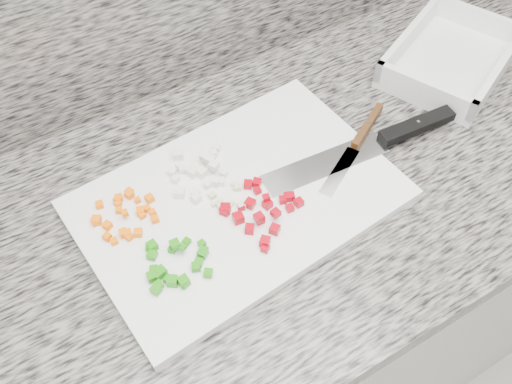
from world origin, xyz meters
TOP-DOWN VIEW (x-y plane):
  - cabinet at (0.00, 1.44)m, footprint 3.92×0.62m
  - countertop at (0.00, 1.44)m, footprint 3.96×0.64m
  - cutting_board at (-0.07, 1.44)m, footprint 0.51×0.36m
  - carrot_pile at (-0.24, 1.49)m, footprint 0.10×0.09m
  - onion_pile at (-0.10, 1.51)m, footprint 0.11×0.11m
  - green_pepper_pile at (-0.21, 1.38)m, footprint 0.10×0.10m
  - red_pepper_pile at (-0.06, 1.39)m, footprint 0.12×0.13m
  - garlic_pile at (-0.08, 1.44)m, footprint 0.06×0.06m
  - chef_knife at (0.20, 1.41)m, footprint 0.36×0.07m
  - paring_knife at (0.17, 1.44)m, footprint 0.20×0.12m
  - tray at (0.44, 1.51)m, footprint 0.32×0.28m

SIDE VIEW (x-z plane):
  - cabinet at x=0.00m, z-range 0.00..0.86m
  - countertop at x=0.00m, z-range 0.86..0.90m
  - cutting_board at x=-0.07m, z-range 0.90..0.92m
  - tray at x=0.44m, z-range 0.89..0.95m
  - garlic_pile at x=-0.08m, z-range 0.92..0.93m
  - carrot_pile at x=-0.24m, z-range 0.91..0.93m
  - chef_knife at x=0.20m, z-range 0.91..0.93m
  - paring_knife at x=0.17m, z-range 0.91..0.93m
  - green_pepper_pile at x=-0.21m, z-range 0.91..0.93m
  - red_pepper_pile at x=-0.06m, z-range 0.91..0.94m
  - onion_pile at x=-0.10m, z-range 0.91..0.94m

